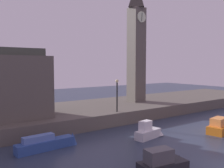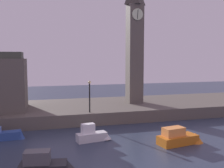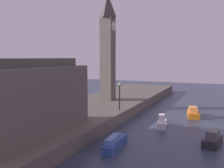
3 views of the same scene
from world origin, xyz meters
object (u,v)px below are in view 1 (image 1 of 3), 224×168
(boat_ferry_white, at_px, (149,132))
(boat_tour_blue, at_px, (50,143))
(streetlamp, at_px, (117,92))
(boat_patrol_orange, at_px, (223,127))
(boat_barge_dark, at_px, (165,163))
(clock_tower, at_px, (136,40))

(boat_ferry_white, bearing_deg, boat_tour_blue, 164.10)
(streetlamp, height_order, boat_patrol_orange, streetlamp)
(boat_ferry_white, bearing_deg, boat_barge_dark, -126.20)
(streetlamp, relative_size, boat_tour_blue, 0.70)
(boat_barge_dark, height_order, boat_ferry_white, boat_ferry_white)
(boat_patrol_orange, height_order, boat_barge_dark, boat_barge_dark)
(boat_ferry_white, bearing_deg, clock_tower, 54.02)
(boat_barge_dark, bearing_deg, streetlamp, 66.91)
(boat_patrol_orange, bearing_deg, boat_barge_dark, -165.44)
(boat_barge_dark, relative_size, boat_tour_blue, 0.75)
(boat_tour_blue, bearing_deg, boat_ferry_white, -15.90)
(clock_tower, distance_m, boat_barge_dark, 23.73)
(boat_barge_dark, relative_size, boat_ferry_white, 1.16)
(streetlamp, xyz_separation_m, boat_patrol_orange, (6.93, -9.04, -3.29))
(boat_ferry_white, xyz_separation_m, boat_tour_blue, (-8.88, 2.53, -0.09))
(streetlamp, bearing_deg, boat_barge_dark, -113.09)
(clock_tower, xyz_separation_m, boat_barge_dark, (-12.65, -17.37, -10.07))
(streetlamp, distance_m, boat_tour_blue, 10.83)
(streetlamp, bearing_deg, boat_patrol_orange, -52.53)
(boat_barge_dark, bearing_deg, boat_patrol_orange, 14.56)
(clock_tower, distance_m, boat_patrol_orange, 17.43)
(boat_patrol_orange, xyz_separation_m, boat_ferry_white, (-7.70, 2.90, 0.01))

